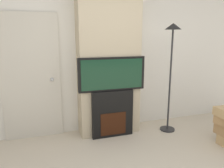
{
  "coord_description": "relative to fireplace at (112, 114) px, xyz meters",
  "views": [
    {
      "loc": [
        -1.06,
        -1.63,
        1.64
      ],
      "look_at": [
        0.0,
        1.62,
        0.89
      ],
      "focal_mm": 35.0,
      "sensor_mm": 36.0,
      "label": 1
    }
  ],
  "objects": [
    {
      "name": "wall_back",
      "position": [
        0.0,
        0.41,
        0.96
      ],
      "size": [
        6.0,
        0.06,
        2.7
      ],
      "color": "silver",
      "rests_on": "ground_plane"
    },
    {
      "name": "floor_lamp",
      "position": [
        1.01,
        -0.1,
        0.99
      ],
      "size": [
        0.27,
        0.27,
        1.85
      ],
      "color": "#262628",
      "rests_on": "ground_plane"
    },
    {
      "name": "fireplace",
      "position": [
        0.0,
        0.0,
        0.0
      ],
      "size": [
        0.69,
        0.15,
        0.78
      ],
      "color": "black",
      "rests_on": "ground_plane"
    },
    {
      "name": "television",
      "position": [
        0.0,
        -0.0,
        0.66
      ],
      "size": [
        1.1,
        0.07,
        0.54
      ],
      "color": "black",
      "rests_on": "fireplace"
    },
    {
      "name": "entry_door",
      "position": [
        -1.23,
        0.35,
        0.61
      ],
      "size": [
        0.91,
        0.09,
        2.0
      ],
      "color": "beige",
      "rests_on": "ground_plane"
    },
    {
      "name": "chimney_breast",
      "position": [
        0.0,
        0.19,
        0.96
      ],
      "size": [
        1.01,
        0.38,
        2.7
      ],
      "color": "#BCAD8E",
      "rests_on": "ground_plane"
    }
  ]
}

